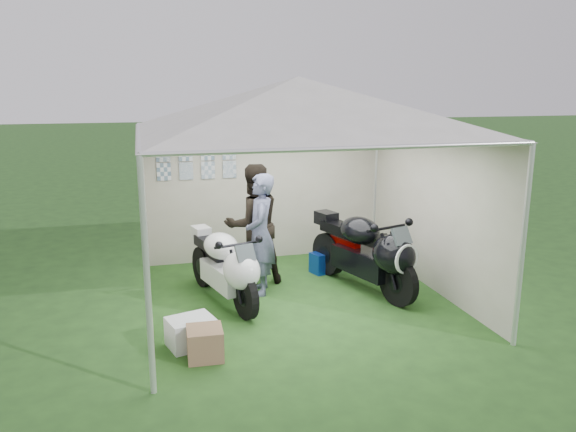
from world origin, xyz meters
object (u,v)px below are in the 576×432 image
motorcycle_white (226,265)px  crate_0 (191,332)px  motorcycle_black (367,250)px  canopy_tent (297,110)px  crate_1 (205,343)px  person_dark_jacket (253,225)px  person_blue_jacket (261,234)px  equipment_box (374,253)px  paddock_stand (325,262)px

motorcycle_white → crate_0: 1.35m
motorcycle_black → crate_0: 2.86m
motorcycle_black → canopy_tent: bearing=162.5°
motorcycle_white → crate_0: bearing=-132.0°
motorcycle_white → crate_1: (-0.46, -1.49, -0.37)m
person_dark_jacket → motorcycle_white: bearing=44.0°
motorcycle_black → person_blue_jacket: (-1.47, 0.33, 0.25)m
person_dark_jacket → equipment_box: person_dark_jacket is taller
person_blue_jacket → person_dark_jacket: bearing=-164.7°
person_dark_jacket → crate_0: (-1.10, -1.87, -0.73)m
paddock_stand → motorcycle_black: bearing=-72.2°
person_dark_jacket → crate_1: 2.52m
motorcycle_white → canopy_tent: bearing=-18.0°
motorcycle_white → motorcycle_black: motorcycle_black is taller
canopy_tent → paddock_stand: (0.73, 0.96, -2.41)m
crate_1 → person_blue_jacket: bearing=60.7°
motorcycle_white → motorcycle_black: size_ratio=0.91×
person_dark_jacket → crate_1: bearing=56.3°
paddock_stand → motorcycle_white: bearing=-151.7°
motorcycle_black → paddock_stand: motorcycle_black is taller
motorcycle_black → crate_0: (-2.59, -1.12, -0.44)m
equipment_box → crate_0: bearing=-146.7°
equipment_box → crate_0: 3.71m
crate_1 → motorcycle_black: bearing=30.5°
crate_1 → person_dark_jacket: bearing=65.9°
motorcycle_black → person_dark_jacket: bearing=135.6°
equipment_box → crate_1: equipment_box is taller
person_dark_jacket → motorcycle_black: bearing=143.8°
motorcycle_black → equipment_box: bearing=43.3°
person_blue_jacket → crate_1: 2.16m
equipment_box → crate_1: bearing=-141.5°
paddock_stand → person_dark_jacket: person_dark_jacket is taller
motorcycle_white → person_dark_jacket: 0.94m
person_dark_jacket → canopy_tent: bearing=111.4°
person_dark_jacket → person_blue_jacket: person_dark_jacket is taller
motorcycle_white → person_blue_jacket: (0.54, 0.29, 0.31)m
motorcycle_black → crate_0: bearing=-174.4°
person_dark_jacket → paddock_stand: bearing=-179.6°
canopy_tent → motorcycle_white: size_ratio=2.91×
canopy_tent → equipment_box: bearing=30.8°
crate_1 → paddock_stand: bearing=48.1°
motorcycle_white → person_blue_jacket: person_blue_jacket is taller
motorcycle_white → crate_1: 1.61m
person_blue_jacket → crate_0: bearing=-25.1°
paddock_stand → crate_1: size_ratio=1.13×
equipment_box → crate_0: size_ratio=1.06×
person_blue_jacket → paddock_stand: bearing=130.9°
crate_0 → crate_1: (0.12, -0.33, 0.00)m
paddock_stand → crate_0: 3.09m
canopy_tent → equipment_box: (1.54, 0.92, -2.31)m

